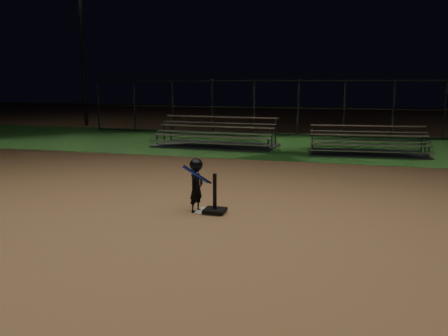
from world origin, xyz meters
TOP-DOWN VIEW (x-y plane):
  - ground at (0.00, 0.00)m, footprint 80.00×80.00m
  - grass_strip at (0.00, 10.00)m, footprint 60.00×8.00m
  - home_plate at (0.00, 0.00)m, footprint 0.45×0.45m
  - batting_tee at (0.13, -0.06)m, footprint 0.38×0.38m
  - child_batter at (-0.23, -0.06)m, footprint 0.45×0.52m
  - bleacher_left at (-2.51, 8.63)m, footprint 4.55×2.37m
  - bleacher_right at (2.94, 8.17)m, footprint 3.96×2.21m
  - backstop_fence at (0.00, 13.00)m, footprint 20.08×0.08m
  - light_pole_left at (-12.00, 14.94)m, footprint 0.90×0.53m

SIDE VIEW (x-z plane):
  - ground at x=0.00m, z-range 0.00..0.00m
  - grass_strip at x=0.00m, z-range 0.00..0.01m
  - home_plate at x=0.00m, z-range 0.00..0.02m
  - batting_tee at x=0.13m, z-range -0.21..0.51m
  - bleacher_right at x=2.94m, z-range -0.27..0.66m
  - bleacher_left at x=-2.51m, z-range -0.32..0.77m
  - child_batter at x=-0.23m, z-range 0.03..1.04m
  - backstop_fence at x=0.00m, z-range 0.00..2.50m
  - light_pole_left at x=-12.00m, z-range 0.80..9.10m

